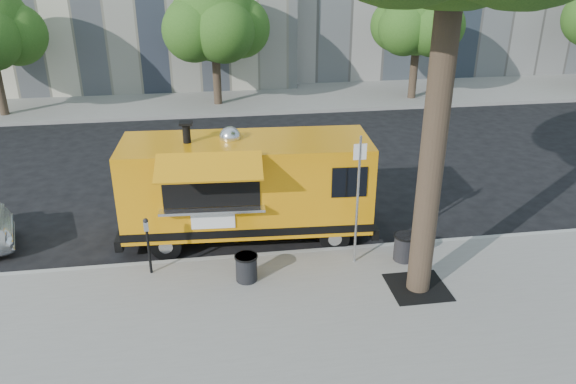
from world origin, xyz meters
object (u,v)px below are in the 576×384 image
(food_truck, at_px, (246,186))
(trash_bin_left, at_px, (246,267))
(sign_post, at_px, (358,193))
(trash_bin_right, at_px, (405,247))
(parking_meter, at_px, (148,239))
(far_tree_c, at_px, (418,19))
(far_tree_b, at_px, (214,19))

(food_truck, xyz_separation_m, trash_bin_left, (-0.19, -2.13, -0.96))
(sign_post, relative_size, food_truck, 0.48)
(food_truck, xyz_separation_m, trash_bin_right, (3.44, -1.82, -0.95))
(parking_meter, height_order, food_truck, food_truck)
(food_truck, relative_size, trash_bin_right, 10.09)
(trash_bin_left, bearing_deg, food_truck, 84.79)
(sign_post, relative_size, parking_meter, 2.25)
(far_tree_c, distance_m, trash_bin_right, 15.36)
(far_tree_b, relative_size, trash_bin_right, 8.82)
(far_tree_c, bearing_deg, trash_bin_right, -110.71)
(far_tree_c, relative_size, trash_bin_right, 8.35)
(far_tree_c, relative_size, food_truck, 0.83)
(trash_bin_left, bearing_deg, sign_post, 9.28)
(trash_bin_right, bearing_deg, trash_bin_left, -175.08)
(sign_post, distance_m, trash_bin_right, 1.78)
(trash_bin_right, bearing_deg, food_truck, 152.14)
(trash_bin_left, distance_m, trash_bin_right, 3.65)
(parking_meter, height_order, trash_bin_right, parking_meter)
(trash_bin_right, bearing_deg, far_tree_c, 69.29)
(sign_post, relative_size, trash_bin_left, 5.00)
(far_tree_c, distance_m, parking_meter, 17.82)
(sign_post, bearing_deg, trash_bin_right, -4.73)
(parking_meter, bearing_deg, sign_post, -2.52)
(far_tree_b, relative_size, parking_meter, 4.12)
(far_tree_b, distance_m, parking_meter, 14.48)
(sign_post, xyz_separation_m, food_truck, (-2.30, 1.72, -0.42))
(food_truck, distance_m, trash_bin_left, 2.34)
(parking_meter, xyz_separation_m, trash_bin_left, (2.06, -0.61, -0.51))
(trash_bin_right, bearing_deg, sign_post, 175.27)
(sign_post, relative_size, trash_bin_right, 4.81)
(far_tree_c, distance_m, food_truck, 15.21)
(far_tree_c, bearing_deg, food_truck, -125.58)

